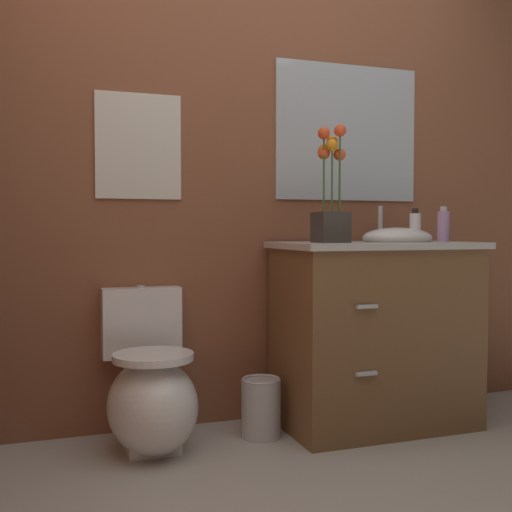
{
  "coord_description": "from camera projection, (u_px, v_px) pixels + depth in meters",
  "views": [
    {
      "loc": [
        -1.06,
        -1.54,
        0.95
      ],
      "look_at": [
        -0.13,
        1.06,
        0.83
      ],
      "focal_mm": 44.15,
      "sensor_mm": 36.0,
      "label": 1
    }
  ],
  "objects": [
    {
      "name": "soap_bottle",
      "position": [
        443.0,
        226.0,
        3.09
      ],
      "size": [
        0.06,
        0.06,
        0.17
      ],
      "color": "#B28CBF",
      "rests_on": "vanity_cabinet"
    },
    {
      "name": "flower_vase",
      "position": [
        331.0,
        201.0,
        2.87
      ],
      "size": [
        0.14,
        0.14,
        0.53
      ],
      "color": "#38332D",
      "rests_on": "vanity_cabinet"
    },
    {
      "name": "wall_poster",
      "position": [
        139.0,
        146.0,
        2.91
      ],
      "size": [
        0.4,
        0.01,
        0.49
      ],
      "primitive_type": "cube",
      "color": "silver"
    },
    {
      "name": "wall_back",
      "position": [
        292.0,
        170.0,
        3.2
      ],
      "size": [
        4.14,
        0.05,
        2.5
      ],
      "primitive_type": "cube",
      "color": "brown",
      "rests_on": "ground_plane"
    },
    {
      "name": "toilet",
      "position": [
        151.0,
        393.0,
        2.7
      ],
      "size": [
        0.38,
        0.59,
        0.69
      ],
      "color": "white",
      "rests_on": "ground_plane"
    },
    {
      "name": "lotion_bottle",
      "position": [
        415.0,
        227.0,
        3.09
      ],
      "size": [
        0.05,
        0.05,
        0.16
      ],
      "color": "white",
      "rests_on": "vanity_cabinet"
    },
    {
      "name": "vanity_cabinet",
      "position": [
        375.0,
        331.0,
        3.03
      ],
      "size": [
        0.94,
        0.56,
        1.07
      ],
      "color": "brown",
      "rests_on": "ground_plane"
    },
    {
      "name": "wall_mirror",
      "position": [
        347.0,
        133.0,
        3.27
      ],
      "size": [
        0.8,
        0.01,
        0.7
      ],
      "primitive_type": "cube",
      "color": "#B2BCC6"
    },
    {
      "name": "trash_bin",
      "position": [
        261.0,
        407.0,
        2.87
      ],
      "size": [
        0.18,
        0.18,
        0.27
      ],
      "color": "#B7B7BC",
      "rests_on": "ground_plane"
    }
  ]
}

